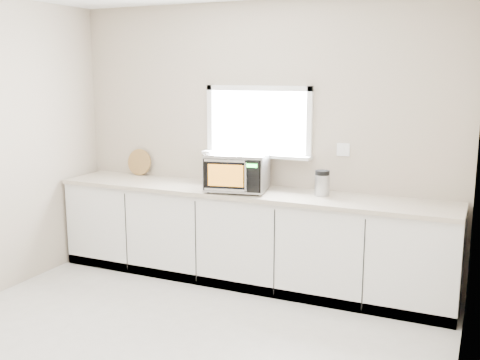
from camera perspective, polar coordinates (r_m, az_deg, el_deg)
The scene contains 8 objects.
ground at distance 4.26m, azimuth -8.96°, elevation -17.64°, with size 4.00×4.00×0.00m, color beige.
back_wall at distance 5.56m, azimuth 1.93°, elevation 4.04°, with size 4.00×0.17×2.70m.
cabinets at distance 5.48m, azimuth 0.68°, elevation -5.93°, with size 3.92×0.60×0.88m, color white.
countertop at distance 5.36m, azimuth 0.65°, elevation -1.24°, with size 3.92×0.64×0.04m, color #BDB39C.
microwave at distance 5.28m, azimuth -0.29°, elevation 0.89°, with size 0.63×0.53×0.36m.
knife_block at distance 5.39m, azimuth -0.29°, elevation 0.45°, with size 0.14×0.23×0.30m.
cutting_board at distance 6.21m, azimuth -10.19°, elevation 1.79°, with size 0.29×0.29×0.02m, color olive.
coffee_grinder at distance 5.15m, azimuth 8.34°, elevation -0.29°, with size 0.16×0.16×0.24m.
Camera 1 is at (2.09, -3.11, 2.03)m, focal length 42.00 mm.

